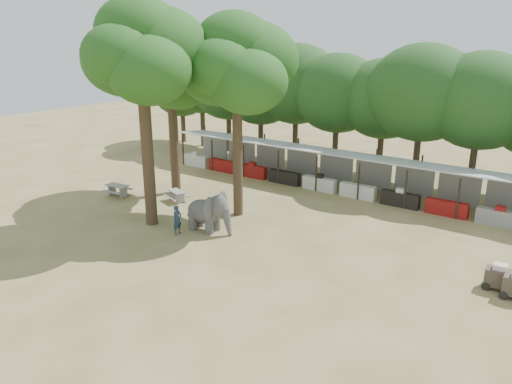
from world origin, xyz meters
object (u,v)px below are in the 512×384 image
Objects in this scene: handler at (177,220)px; picnic_table_near at (118,189)px; yard_tree_left at (171,66)px; yard_tree_back at (237,64)px; yard_tree_center at (142,53)px; cart_front at (499,277)px; picnic_table_far at (177,195)px; elephant at (209,212)px.

picnic_table_near is at bearing 71.48° from handler.
yard_tree_back is at bearing -9.46° from yard_tree_left.
yard_tree_left is 0.97× the size of yard_tree_back.
yard_tree_center is 19.64m from cart_front.
yard_tree_left is 10.67m from handler.
picnic_table_near is 1.37× the size of cart_front.
handler is 0.95× the size of picnic_table_far.
yard_tree_center is 4.24× the size of elephant.
elephant is 8.89m from picnic_table_near.
yard_tree_back is 4.00× the size of elephant.
picnic_table_near is 0.98× the size of picnic_table_far.
yard_tree_back is at bearing 26.19° from picnic_table_far.
handler is at bearing -26.18° from picnic_table_far.
elephant is 2.37× the size of cart_front.
picnic_table_far is at bearing 175.13° from cart_front.
yard_tree_left is 5.92m from yard_tree_center.
picnic_table_far is at bearing 43.47° from handler.
cart_front is at bearing 3.82° from elephant.
picnic_table_near is 4.15m from picnic_table_far.
cart_front is (13.93, 2.07, -0.52)m from elephant.
handler reaches higher than picnic_table_near.
handler is at bearing -23.33° from picnic_table_near.
yard_tree_back is at bearing 93.61° from elephant.
cart_front is (17.39, 2.93, -8.65)m from yard_tree_center.
elephant reaches higher than cart_front.
elephant is (0.46, -3.14, -7.46)m from yard_tree_back.
cart_front reaches higher than picnic_table_far.
yard_tree_back is at bearing 7.83° from picnic_table_near.
yard_tree_back reaches higher than picnic_table_far.
picnic_table_far is 18.87m from cart_front.
picnic_table_far is (-3.87, 3.92, -0.36)m from handler.
yard_tree_center is at bearing -170.74° from elephant.
yard_tree_back reaches higher than cart_front.
cart_front is (14.39, -1.07, -7.98)m from yard_tree_back.
cart_front is (14.99, 3.40, -0.24)m from handler.
yard_tree_back is 6.77× the size of picnic_table_far.
picnic_table_near is at bearing -139.64° from picnic_table_far.
picnic_table_near is at bearing -127.55° from yard_tree_left.
elephant is at bearing -39.78° from handler.
elephant reaches higher than handler.
picnic_table_near is (-5.35, 1.95, -8.71)m from yard_tree_center.
picnic_table_far is (-4.93, 2.59, -0.64)m from elephant.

